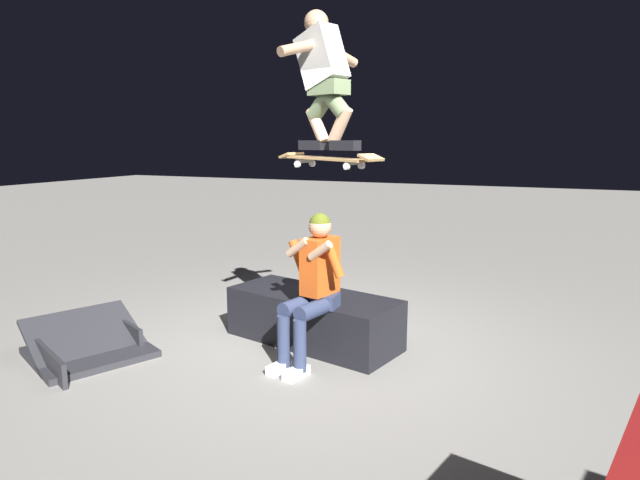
# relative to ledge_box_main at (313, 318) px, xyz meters

# --- Properties ---
(ground_plane) EXTENTS (40.00, 40.00, 0.00)m
(ground_plane) POSITION_rel_ledge_box_main_xyz_m (-0.04, 0.13, -0.24)
(ground_plane) COLOR gray
(ledge_box_main) EXTENTS (1.79, 1.04, 0.49)m
(ledge_box_main) POSITION_rel_ledge_box_main_xyz_m (0.00, 0.00, 0.00)
(ledge_box_main) COLOR black
(ledge_box_main) RESTS_ON ground
(person_sitting_on_ledge) EXTENTS (0.59, 0.79, 1.32)m
(person_sitting_on_ledge) POSITION_rel_ledge_box_main_xyz_m (-0.20, 0.45, 0.49)
(person_sitting_on_ledge) COLOR #2D3856
(person_sitting_on_ledge) RESTS_ON ground
(skateboard) EXTENTS (1.03, 0.55, 0.13)m
(skateboard) POSITION_rel_ledge_box_main_xyz_m (-0.32, 0.40, 1.54)
(skateboard) COLOR #AD8451
(skater_airborne) EXTENTS (0.63, 0.86, 1.12)m
(skater_airborne) POSITION_rel_ledge_box_main_xyz_m (-0.27, 0.38, 2.23)
(skater_airborne) COLOR black
(kicker_ramp) EXTENTS (1.25, 1.26, 0.44)m
(kicker_ramp) POSITION_rel_ledge_box_main_xyz_m (1.74, 1.12, -0.17)
(kicker_ramp) COLOR #28282D
(kicker_ramp) RESTS_ON ground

